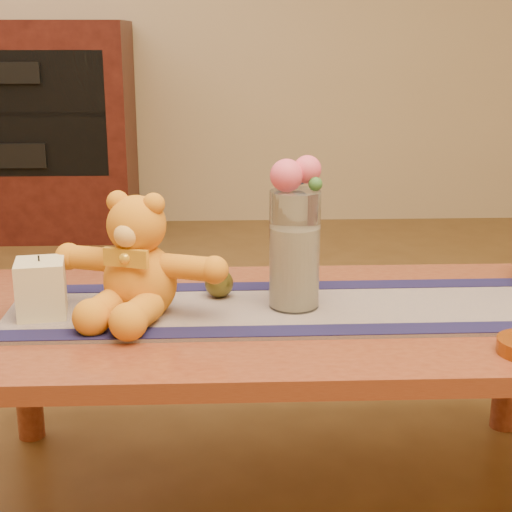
{
  "coord_description": "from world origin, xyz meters",
  "views": [
    {
      "loc": [
        -0.11,
        -1.59,
        1.04
      ],
      "look_at": [
        -0.05,
        0.0,
        0.58
      ],
      "focal_mm": 54.29,
      "sensor_mm": 36.0,
      "label": 1
    }
  ],
  "objects_px": {
    "pillar_candle": "(41,288)",
    "bronze_ball": "(219,283)",
    "teddy_bear": "(139,256)",
    "glass_vase": "(295,250)"
  },
  "relations": [
    {
      "from": "pillar_candle",
      "to": "bronze_ball",
      "type": "relative_size",
      "value": 1.83
    },
    {
      "from": "teddy_bear",
      "to": "pillar_candle",
      "type": "relative_size",
      "value": 3.05
    },
    {
      "from": "teddy_bear",
      "to": "bronze_ball",
      "type": "bearing_deg",
      "value": 47.26
    },
    {
      "from": "teddy_bear",
      "to": "glass_vase",
      "type": "relative_size",
      "value": 1.42
    },
    {
      "from": "bronze_ball",
      "to": "glass_vase",
      "type": "bearing_deg",
      "value": -22.82
    },
    {
      "from": "pillar_candle",
      "to": "bronze_ball",
      "type": "bearing_deg",
      "value": 15.22
    },
    {
      "from": "pillar_candle",
      "to": "glass_vase",
      "type": "distance_m",
      "value": 0.55
    },
    {
      "from": "teddy_bear",
      "to": "glass_vase",
      "type": "height_order",
      "value": "glass_vase"
    },
    {
      "from": "glass_vase",
      "to": "teddy_bear",
      "type": "bearing_deg",
      "value": -176.76
    },
    {
      "from": "pillar_candle",
      "to": "teddy_bear",
      "type": "bearing_deg",
      "value": 3.86
    }
  ]
}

